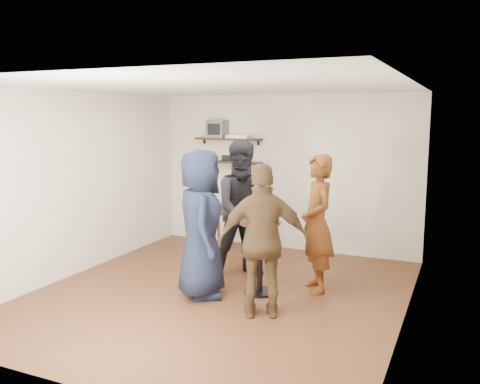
% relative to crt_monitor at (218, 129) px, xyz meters
% --- Properties ---
extents(room, '(4.58, 5.08, 2.68)m').
position_rel_crt_monitor_xyz_m(room, '(1.20, -2.38, -0.72)').
color(room, '#4C2C18').
rests_on(room, ground).
extents(shelf_upper, '(1.20, 0.25, 0.04)m').
position_rel_crt_monitor_xyz_m(shelf_upper, '(0.20, 0.00, -0.17)').
color(shelf_upper, black).
rests_on(shelf_upper, room).
extents(shelf_lower, '(1.20, 0.25, 0.04)m').
position_rel_crt_monitor_xyz_m(shelf_lower, '(0.20, 0.00, -0.57)').
color(shelf_lower, black).
rests_on(shelf_lower, room).
extents(crt_monitor, '(0.32, 0.30, 0.30)m').
position_rel_crt_monitor_xyz_m(crt_monitor, '(0.00, 0.00, 0.00)').
color(crt_monitor, '#59595B').
rests_on(crt_monitor, shelf_upper).
extents(dvd_deck, '(0.40, 0.24, 0.06)m').
position_rel_crt_monitor_xyz_m(dvd_deck, '(0.40, 0.00, -0.12)').
color(dvd_deck, silver).
rests_on(dvd_deck, shelf_upper).
extents(radio, '(0.22, 0.10, 0.10)m').
position_rel_crt_monitor_xyz_m(radio, '(0.21, 0.00, -0.50)').
color(radio, black).
rests_on(radio, shelf_lower).
extents(power_strip, '(0.30, 0.05, 0.03)m').
position_rel_crt_monitor_xyz_m(power_strip, '(-0.23, 0.05, -0.54)').
color(power_strip, black).
rests_on(power_strip, shelf_lower).
extents(side_table, '(0.66, 0.66, 0.66)m').
position_rel_crt_monitor_xyz_m(side_table, '(0.49, -0.30, -1.47)').
color(side_table, black).
rests_on(side_table, room).
extents(vase_lilies, '(0.19, 0.20, 0.97)m').
position_rel_crt_monitor_xyz_m(vase_lilies, '(0.49, -0.31, -1.05)').
color(vase_lilies, silver).
rests_on(vase_lilies, side_table).
extents(drinks_table, '(0.52, 0.52, 0.95)m').
position_rel_crt_monitor_xyz_m(drinks_table, '(1.66, -2.13, -1.41)').
color(drinks_table, black).
rests_on(drinks_table, room).
extents(wine_glass_fl, '(0.06, 0.06, 0.19)m').
position_rel_crt_monitor_xyz_m(wine_glass_fl, '(1.60, -2.16, -0.94)').
color(wine_glass_fl, silver).
rests_on(wine_glass_fl, drinks_table).
extents(wine_glass_fr, '(0.07, 0.07, 0.20)m').
position_rel_crt_monitor_xyz_m(wine_glass_fr, '(1.72, -2.17, -0.93)').
color(wine_glass_fr, silver).
rests_on(wine_glass_fr, drinks_table).
extents(wine_glass_bl, '(0.06, 0.06, 0.19)m').
position_rel_crt_monitor_xyz_m(wine_glass_bl, '(1.65, -2.06, -0.95)').
color(wine_glass_bl, silver).
rests_on(wine_glass_bl, drinks_table).
extents(wine_glass_br, '(0.07, 0.07, 0.20)m').
position_rel_crt_monitor_xyz_m(wine_glass_br, '(1.70, -2.13, -0.93)').
color(wine_glass_br, silver).
rests_on(wine_glass_br, drinks_table).
extents(person_plaid, '(0.71, 0.77, 1.77)m').
position_rel_crt_monitor_xyz_m(person_plaid, '(2.28, -1.73, -1.13)').
color(person_plaid, '#A51312').
rests_on(person_plaid, room).
extents(person_dark, '(1.18, 1.15, 1.91)m').
position_rel_crt_monitor_xyz_m(person_dark, '(1.20, -1.55, -1.06)').
color(person_dark, black).
rests_on(person_dark, room).
extents(person_navy, '(0.97, 1.08, 1.85)m').
position_rel_crt_monitor_xyz_m(person_navy, '(1.03, -2.51, -1.09)').
color(person_navy, black).
rests_on(person_navy, room).
extents(person_brown, '(1.10, 0.82, 1.74)m').
position_rel_crt_monitor_xyz_m(person_brown, '(1.98, -2.80, -1.15)').
color(person_brown, '#4D3721').
rests_on(person_brown, room).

